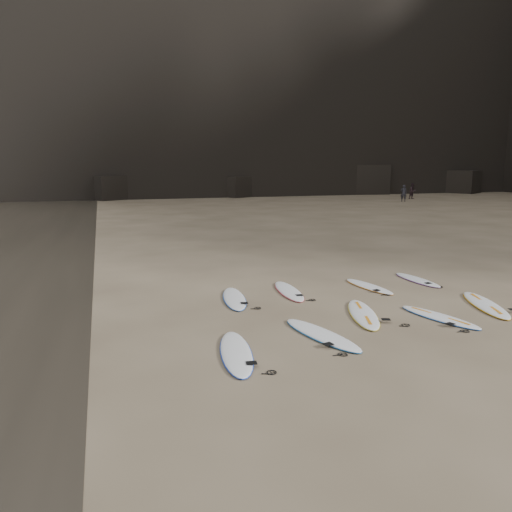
{
  "coord_description": "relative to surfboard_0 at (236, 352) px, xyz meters",
  "views": [
    {
      "loc": [
        -6.61,
        -10.57,
        3.87
      ],
      "look_at": [
        -2.87,
        1.5,
        1.5
      ],
      "focal_mm": 35.0,
      "sensor_mm": 36.0,
      "label": 1
    }
  ],
  "objects": [
    {
      "name": "surfboard_3",
      "position": [
        5.53,
        0.8,
        -0.0
      ],
      "size": [
        1.16,
        2.4,
        0.08
      ],
      "primitive_type": "ellipsoid",
      "rotation": [
        0.0,
        0.0,
        0.27
      ],
      "color": "white",
      "rests_on": "ground"
    },
    {
      "name": "surfboard_6",
      "position": [
        2.82,
        4.35,
        -0.0
      ],
      "size": [
        0.82,
        2.51,
        0.09
      ],
      "primitive_type": "ellipsoid",
      "rotation": [
        0.0,
        0.0,
        -0.09
      ],
      "color": "white",
      "rests_on": "ground"
    },
    {
      "name": "person_b",
      "position": [
        29.69,
        37.32,
        0.8
      ],
      "size": [
        0.88,
        0.72,
        1.69
      ],
      "primitive_type": "imported",
      "rotation": [
        0.0,
        0.0,
        0.1
      ],
      "color": "black",
      "rests_on": "ground"
    },
    {
      "name": "surfboard_8",
      "position": [
        7.43,
        4.47,
        -0.01
      ],
      "size": [
        0.62,
        2.24,
        0.08
      ],
      "primitive_type": "ellipsoid",
      "rotation": [
        0.0,
        0.0,
        0.04
      ],
      "color": "white",
      "rests_on": "ground"
    },
    {
      "name": "surfboard_2",
      "position": [
        3.81,
        1.59,
        0.0
      ],
      "size": [
        1.43,
        2.69,
        0.09
      ],
      "primitive_type": "ellipsoid",
      "rotation": [
        0.0,
        0.0,
        -0.32
      ],
      "color": "white",
      "rests_on": "ground"
    },
    {
      "name": "surfboard_7",
      "position": [
        5.44,
        4.16,
        -0.01
      ],
      "size": [
        0.85,
        2.28,
        0.08
      ],
      "primitive_type": "ellipsoid",
      "rotation": [
        0.0,
        0.0,
        0.15
      ],
      "color": "white",
      "rests_on": "ground"
    },
    {
      "name": "surfboard_0",
      "position": [
        0.0,
        0.0,
        0.0
      ],
      "size": [
        1.03,
        2.64,
        0.09
      ],
      "primitive_type": "ellipsoid",
      "rotation": [
        0.0,
        0.0,
        -0.16
      ],
      "color": "white",
      "rests_on": "ground"
    },
    {
      "name": "person_a",
      "position": [
        26.55,
        34.26,
        0.8
      ],
      "size": [
        0.73,
        0.7,
        1.69
      ],
      "primitive_type": "imported",
      "rotation": [
        0.0,
        0.0,
        2.46
      ],
      "color": "#242228",
      "rests_on": "ground"
    },
    {
      "name": "surfboard_5",
      "position": [
        1.02,
        4.03,
        -0.0
      ],
      "size": [
        0.97,
        2.55,
        0.09
      ],
      "primitive_type": "ellipsoid",
      "rotation": [
        0.0,
        0.0,
        -0.15
      ],
      "color": "white",
      "rests_on": "ground"
    },
    {
      "name": "surfboard_4",
      "position": [
        7.43,
        1.36,
        0.0
      ],
      "size": [
        1.51,
        2.76,
        0.1
      ],
      "primitive_type": "ellipsoid",
      "rotation": [
        0.0,
        0.0,
        -0.34
      ],
      "color": "white",
      "rests_on": "ground"
    },
    {
      "name": "headland",
      "position": [
        27.97,
        49.98,
        20.98
      ],
      "size": [
        170.0,
        101.0,
        63.47
      ],
      "color": "black",
      "rests_on": "ground"
    },
    {
      "name": "surfboard_1",
      "position": [
        2.13,
        0.48,
        0.0
      ],
      "size": [
        1.22,
        2.67,
        0.09
      ],
      "primitive_type": "ellipsoid",
      "rotation": [
        0.0,
        0.0,
        0.24
      ],
      "color": "white",
      "rests_on": "ground"
    },
    {
      "name": "ground",
      "position": [
        4.13,
        1.2,
        -0.05
      ],
      "size": [
        240.0,
        240.0,
        0.0
      ],
      "primitive_type": "plane",
      "color": "#897559",
      "rests_on": "ground"
    }
  ]
}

